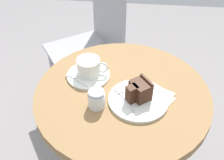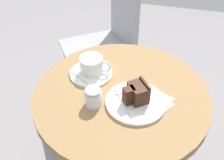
{
  "view_description": "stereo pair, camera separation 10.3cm",
  "coord_description": "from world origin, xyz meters",
  "px_view_note": "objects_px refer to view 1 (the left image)",
  "views": [
    {
      "loc": [
        0.04,
        -0.75,
        1.42
      ],
      "look_at": [
        -0.04,
        0.02,
        0.74
      ],
      "focal_mm": 45.0,
      "sensor_mm": 36.0,
      "label": 1
    },
    {
      "loc": [
        0.14,
        -0.74,
        1.42
      ],
      "look_at": [
        -0.04,
        0.02,
        0.74
      ],
      "focal_mm": 45.0,
      "sensor_mm": 36.0,
      "label": 2
    }
  ],
  "objects_px": {
    "napkin": "(151,98)",
    "cafe_chair": "(95,39)",
    "coffee_cup": "(89,66)",
    "sugar_pot": "(96,98)",
    "teaspoon": "(74,78)",
    "cake_slice": "(139,91)",
    "fork": "(123,96)",
    "cake_plate": "(138,100)",
    "saucer": "(88,75)"
  },
  "relations": [
    {
      "from": "cake_slice",
      "to": "cafe_chair",
      "type": "xyz_separation_m",
      "value": [
        -0.27,
        0.68,
        -0.24
      ]
    },
    {
      "from": "cake_plate",
      "to": "cake_slice",
      "type": "height_order",
      "value": "cake_slice"
    },
    {
      "from": "teaspoon",
      "to": "fork",
      "type": "xyz_separation_m",
      "value": [
        0.2,
        -0.08,
        0.0
      ]
    },
    {
      "from": "coffee_cup",
      "to": "cafe_chair",
      "type": "relative_size",
      "value": 0.14
    },
    {
      "from": "saucer",
      "to": "napkin",
      "type": "height_order",
      "value": "saucer"
    },
    {
      "from": "cake_plate",
      "to": "fork",
      "type": "relative_size",
      "value": 1.75
    },
    {
      "from": "coffee_cup",
      "to": "sugar_pot",
      "type": "height_order",
      "value": "coffee_cup"
    },
    {
      "from": "coffee_cup",
      "to": "cake_slice",
      "type": "bearing_deg",
      "value": -31.24
    },
    {
      "from": "teaspoon",
      "to": "cake_plate",
      "type": "xyz_separation_m",
      "value": [
        0.25,
        -0.09,
        -0.01
      ]
    },
    {
      "from": "saucer",
      "to": "cake_plate",
      "type": "bearing_deg",
      "value": -30.71
    },
    {
      "from": "cake_slice",
      "to": "cake_plate",
      "type": "bearing_deg",
      "value": -101.18
    },
    {
      "from": "coffee_cup",
      "to": "cafe_chair",
      "type": "bearing_deg",
      "value": 97.27
    },
    {
      "from": "fork",
      "to": "cafe_chair",
      "type": "bearing_deg",
      "value": -12.92
    },
    {
      "from": "teaspoon",
      "to": "napkin",
      "type": "distance_m",
      "value": 0.31
    },
    {
      "from": "sugar_pot",
      "to": "saucer",
      "type": "bearing_deg",
      "value": 109.73
    },
    {
      "from": "cake_plate",
      "to": "fork",
      "type": "bearing_deg",
      "value": 175.04
    },
    {
      "from": "fork",
      "to": "sugar_pot",
      "type": "bearing_deg",
      "value": 85.35
    },
    {
      "from": "cake_slice",
      "to": "fork",
      "type": "bearing_deg",
      "value": -178.14
    },
    {
      "from": "saucer",
      "to": "teaspoon",
      "type": "relative_size",
      "value": 1.74
    },
    {
      "from": "cake_slice",
      "to": "coffee_cup",
      "type": "bearing_deg",
      "value": 148.76
    },
    {
      "from": "sugar_pot",
      "to": "teaspoon",
      "type": "bearing_deg",
      "value": 130.62
    },
    {
      "from": "teaspoon",
      "to": "napkin",
      "type": "bearing_deg",
      "value": -158.96
    },
    {
      "from": "saucer",
      "to": "napkin",
      "type": "distance_m",
      "value": 0.27
    },
    {
      "from": "cake_slice",
      "to": "napkin",
      "type": "relative_size",
      "value": 0.51
    },
    {
      "from": "saucer",
      "to": "cake_slice",
      "type": "xyz_separation_m",
      "value": [
        0.2,
        -0.11,
        0.04
      ]
    },
    {
      "from": "napkin",
      "to": "coffee_cup",
      "type": "bearing_deg",
      "value": 155.81
    },
    {
      "from": "fork",
      "to": "napkin",
      "type": "bearing_deg",
      "value": -113.56
    },
    {
      "from": "cake_plate",
      "to": "teaspoon",
      "type": "bearing_deg",
      "value": 160.77
    },
    {
      "from": "cake_slice",
      "to": "sugar_pot",
      "type": "distance_m",
      "value": 0.15
    },
    {
      "from": "saucer",
      "to": "coffee_cup",
      "type": "xyz_separation_m",
      "value": [
        0.0,
        0.01,
        0.04
      ]
    },
    {
      "from": "fork",
      "to": "napkin",
      "type": "height_order",
      "value": "fork"
    },
    {
      "from": "teaspoon",
      "to": "cake_slice",
      "type": "height_order",
      "value": "cake_slice"
    },
    {
      "from": "cake_slice",
      "to": "napkin",
      "type": "bearing_deg",
      "value": 12.4
    },
    {
      "from": "saucer",
      "to": "sugar_pot",
      "type": "distance_m",
      "value": 0.17
    },
    {
      "from": "napkin",
      "to": "cafe_chair",
      "type": "xyz_separation_m",
      "value": [
        -0.32,
        0.67,
        -0.19
      ]
    },
    {
      "from": "coffee_cup",
      "to": "cake_slice",
      "type": "distance_m",
      "value": 0.23
    },
    {
      "from": "cake_plate",
      "to": "sugar_pot",
      "type": "distance_m",
      "value": 0.15
    },
    {
      "from": "saucer",
      "to": "fork",
      "type": "xyz_separation_m",
      "value": [
        0.14,
        -0.11,
        0.01
      ]
    },
    {
      "from": "cake_plate",
      "to": "fork",
      "type": "distance_m",
      "value": 0.06
    },
    {
      "from": "teaspoon",
      "to": "cake_slice",
      "type": "distance_m",
      "value": 0.27
    },
    {
      "from": "cake_plate",
      "to": "cake_slice",
      "type": "bearing_deg",
      "value": 78.82
    },
    {
      "from": "coffee_cup",
      "to": "cake_slice",
      "type": "height_order",
      "value": "cake_slice"
    },
    {
      "from": "cake_plate",
      "to": "cake_slice",
      "type": "relative_size",
      "value": 2.2
    },
    {
      "from": "cake_slice",
      "to": "cafe_chair",
      "type": "height_order",
      "value": "cafe_chair"
    },
    {
      "from": "cafe_chair",
      "to": "napkin",
      "type": "bearing_deg",
      "value": -8.74
    },
    {
      "from": "saucer",
      "to": "coffee_cup",
      "type": "height_order",
      "value": "coffee_cup"
    },
    {
      "from": "coffee_cup",
      "to": "fork",
      "type": "xyz_separation_m",
      "value": [
        0.14,
        -0.12,
        -0.03
      ]
    },
    {
      "from": "cafe_chair",
      "to": "teaspoon",
      "type": "bearing_deg",
      "value": -32.39
    },
    {
      "from": "coffee_cup",
      "to": "napkin",
      "type": "bearing_deg",
      "value": -24.19
    },
    {
      "from": "napkin",
      "to": "cafe_chair",
      "type": "bearing_deg",
      "value": 115.25
    }
  ]
}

